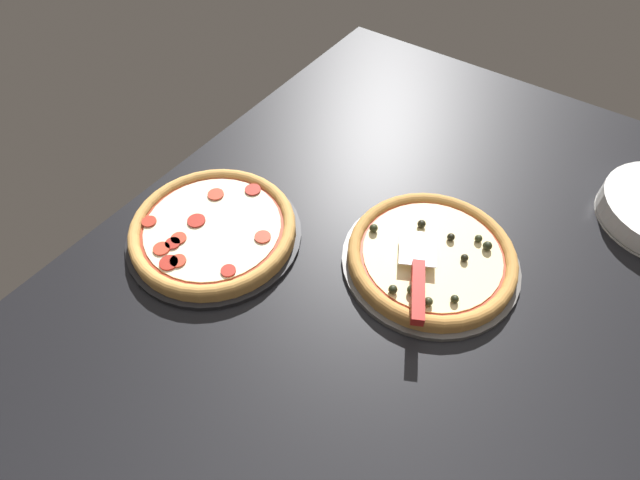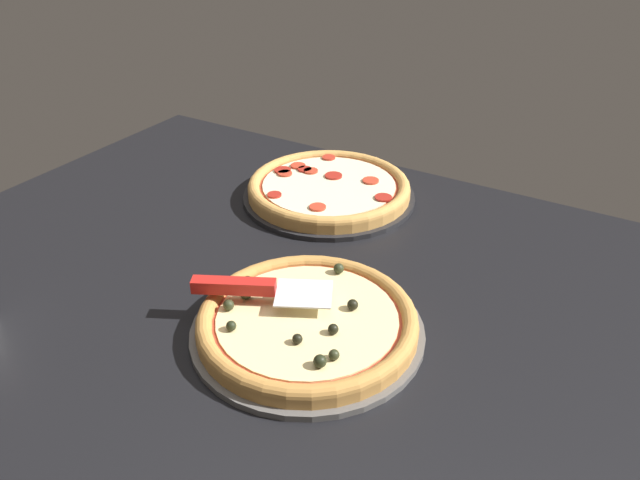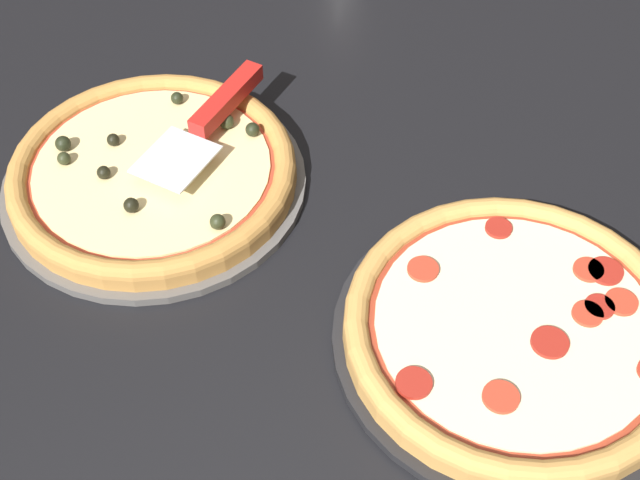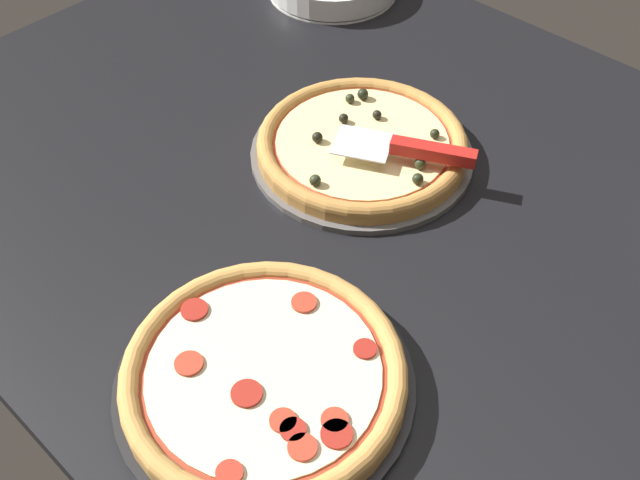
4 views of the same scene
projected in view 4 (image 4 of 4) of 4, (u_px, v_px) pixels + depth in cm
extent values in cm
cube|color=black|center=(361.00, 193.00, 112.33)|extent=(150.35, 111.56, 3.60)
cylinder|color=#565451|center=(362.00, 154.00, 115.08)|extent=(34.21, 34.21, 1.00)
cylinder|color=#B77F3D|center=(362.00, 147.00, 114.09)|extent=(32.16, 32.16, 1.70)
torus|color=#B77F3D|center=(362.00, 142.00, 113.47)|extent=(32.16, 32.16, 2.44)
cylinder|color=#A33823|center=(362.00, 142.00, 113.41)|extent=(27.96, 27.96, 0.15)
cylinder|color=beige|center=(362.00, 141.00, 113.32)|extent=(26.37, 26.37, 0.40)
sphere|color=black|center=(344.00, 118.00, 115.65)|extent=(1.50, 1.50, 1.50)
sphere|color=black|center=(363.00, 94.00, 119.72)|extent=(1.77, 1.77, 1.77)
sphere|color=#282D19|center=(420.00, 163.00, 108.23)|extent=(1.76, 1.76, 1.76)
sphere|color=black|center=(418.00, 179.00, 106.03)|extent=(1.64, 1.64, 1.64)
sphere|color=black|center=(319.00, 136.00, 112.56)|extent=(1.64, 1.64, 1.64)
sphere|color=black|center=(377.00, 115.00, 116.32)|extent=(1.44, 1.44, 1.44)
sphere|color=#282D19|center=(315.00, 180.00, 105.81)|extent=(1.68, 1.68, 1.68)
sphere|color=#282D19|center=(438.00, 154.00, 109.77)|extent=(1.64, 1.64, 1.64)
sphere|color=black|center=(435.00, 134.00, 113.09)|extent=(1.47, 1.47, 1.47)
sphere|color=#282D19|center=(350.00, 98.00, 119.17)|extent=(1.48, 1.48, 1.48)
cylinder|color=black|center=(265.00, 384.00, 86.93)|extent=(35.12, 35.12, 1.00)
cylinder|color=#C68E47|center=(264.00, 377.00, 85.86)|extent=(33.01, 33.01, 1.93)
torus|color=#C68E47|center=(264.00, 372.00, 85.16)|extent=(33.01, 33.01, 2.40)
cylinder|color=maroon|center=(264.00, 372.00, 85.10)|extent=(28.69, 28.69, 0.15)
cylinder|color=beige|center=(264.00, 371.00, 85.01)|extent=(27.07, 27.07, 0.40)
cylinder|color=maroon|center=(194.00, 310.00, 90.56)|extent=(3.36, 3.36, 0.40)
cylinder|color=maroon|center=(365.00, 349.00, 86.64)|extent=(2.80, 2.80, 0.40)
cylinder|color=maroon|center=(247.00, 393.00, 82.58)|extent=(3.58, 3.58, 0.40)
cylinder|color=#B73823|center=(304.00, 302.00, 91.31)|extent=(3.18, 3.18, 0.40)
cylinder|color=#B73823|center=(189.00, 363.00, 85.27)|extent=(3.37, 3.37, 0.40)
cylinder|color=maroon|center=(293.00, 430.00, 79.56)|extent=(2.91, 2.91, 0.40)
cylinder|color=#B73823|center=(283.00, 420.00, 80.30)|extent=(3.01, 3.01, 0.40)
cylinder|color=#AD2D1E|center=(229.00, 473.00, 76.22)|extent=(2.89, 2.89, 0.40)
cylinder|color=#B73823|center=(302.00, 447.00, 78.16)|extent=(3.21, 3.21, 0.40)
cylinder|color=#B73823|center=(335.00, 420.00, 80.34)|extent=(3.04, 3.04, 0.40)
cylinder|color=maroon|center=(337.00, 434.00, 79.20)|extent=(3.52, 3.52, 0.40)
cube|color=silver|center=(363.00, 144.00, 109.68)|extent=(10.49, 9.91, 0.24)
cube|color=red|center=(433.00, 152.00, 107.07)|extent=(12.07, 7.64, 2.00)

